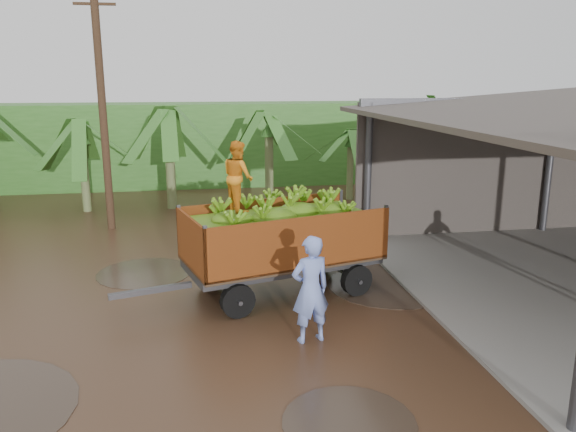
# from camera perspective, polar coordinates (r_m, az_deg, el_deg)

# --- Properties ---
(ground) EXTENTS (100.00, 100.00, 0.00)m
(ground) POSITION_cam_1_polar(r_m,az_deg,el_deg) (10.67, -11.03, -12.27)
(ground) COLOR black
(ground) RESTS_ON ground
(hedge_north) EXTENTS (22.00, 3.00, 3.60)m
(hedge_north) POSITION_cam_1_polar(r_m,az_deg,el_deg) (25.87, -14.89, 7.00)
(hedge_north) COLOR #2D661E
(hedge_north) RESTS_ON ground
(banana_trailer) EXTENTS (5.88, 3.08, 3.42)m
(banana_trailer) POSITION_cam_1_polar(r_m,az_deg,el_deg) (12.27, -0.69, -2.16)
(banana_trailer) COLOR #A14A17
(banana_trailer) RESTS_ON ground
(man_blue) EXTENTS (0.82, 0.63, 1.99)m
(man_blue) POSITION_cam_1_polar(r_m,az_deg,el_deg) (10.08, 2.30, -7.45)
(man_blue) COLOR #7B92E0
(man_blue) RESTS_ON ground
(utility_pole) EXTENTS (1.20, 0.24, 7.31)m
(utility_pole) POSITION_cam_1_polar(r_m,az_deg,el_deg) (18.19, -18.31, 10.15)
(utility_pole) COLOR #47301E
(utility_pole) RESTS_ON ground
(banana_plants) EXTENTS (24.57, 17.35, 4.16)m
(banana_plants) POSITION_cam_1_polar(r_m,az_deg,el_deg) (19.07, -22.35, 4.30)
(banana_plants) COLOR #2D661E
(banana_plants) RESTS_ON ground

